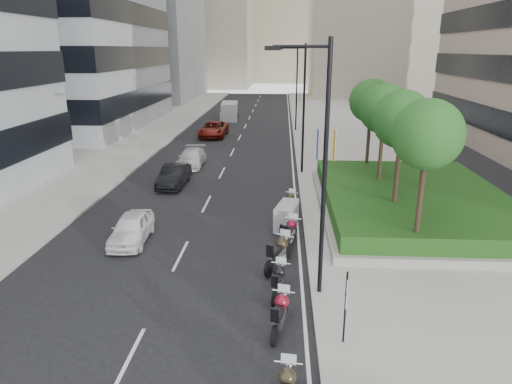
# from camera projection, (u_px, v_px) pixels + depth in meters

# --- Properties ---
(ground) EXTENTS (160.00, 160.00, 0.00)m
(ground) POSITION_uv_depth(u_px,v_px,m) (198.00, 306.00, 16.03)
(ground) COLOR black
(ground) RESTS_ON ground
(sidewalk_right) EXTENTS (10.00, 100.00, 0.15)m
(sidewalk_right) POSITION_uv_depth(u_px,v_px,m) (346.00, 142.00, 44.08)
(sidewalk_right) COLOR #9E9B93
(sidewalk_right) RESTS_ON ground
(sidewalk_left) EXTENTS (8.00, 100.00, 0.15)m
(sidewalk_left) POSITION_uv_depth(u_px,v_px,m) (133.00, 139.00, 45.25)
(sidewalk_left) COLOR #9E9B93
(sidewalk_left) RESTS_ON ground
(lane_edge) EXTENTS (0.12, 100.00, 0.01)m
(lane_edge) POSITION_uv_depth(u_px,v_px,m) (291.00, 142.00, 44.40)
(lane_edge) COLOR silver
(lane_edge) RESTS_ON ground
(lane_centre) EXTENTS (0.12, 100.00, 0.01)m
(lane_centre) POSITION_uv_depth(u_px,v_px,m) (238.00, 141.00, 44.69)
(lane_centre) COLOR silver
(lane_centre) RESTS_ON ground
(building_grey_far) EXTENTS (22.00, 26.00, 30.00)m
(building_grey_far) POSITION_uv_depth(u_px,v_px,m) (131.00, 11.00, 79.54)
(building_grey_far) COLOR gray
(building_grey_far) RESTS_ON ground
(building_cream_left) EXTENTS (26.00, 24.00, 34.00)m
(building_cream_left) POSITION_uv_depth(u_px,v_px,m) (196.00, 12.00, 107.18)
(building_cream_left) COLOR #B7AD93
(building_cream_left) RESTS_ON ground
(building_cream_centre) EXTENTS (30.00, 24.00, 38.00)m
(building_cream_centre) POSITION_uv_depth(u_px,v_px,m) (281.00, 9.00, 124.52)
(building_cream_centre) COLOR #B7AD93
(building_cream_centre) RESTS_ON ground
(planter) EXTENTS (10.00, 14.00, 0.40)m
(planter) POSITION_uv_depth(u_px,v_px,m) (412.00, 208.00, 24.89)
(planter) COLOR gray
(planter) RESTS_ON sidewalk_right
(hedge) EXTENTS (9.40, 13.40, 0.80)m
(hedge) POSITION_uv_depth(u_px,v_px,m) (413.00, 197.00, 24.71)
(hedge) COLOR #193D11
(hedge) RESTS_ON planter
(tree_0) EXTENTS (2.80, 2.80, 6.30)m
(tree_0) POSITION_uv_depth(u_px,v_px,m) (427.00, 135.00, 17.74)
(tree_0) COLOR #332319
(tree_0) RESTS_ON planter
(tree_1) EXTENTS (2.80, 2.80, 6.30)m
(tree_1) POSITION_uv_depth(u_px,v_px,m) (402.00, 120.00, 21.55)
(tree_1) COLOR #332319
(tree_1) RESTS_ON planter
(tree_2) EXTENTS (2.80, 2.80, 6.30)m
(tree_2) POSITION_uv_depth(u_px,v_px,m) (384.00, 109.00, 25.36)
(tree_2) COLOR #332319
(tree_2) RESTS_ON planter
(tree_3) EXTENTS (2.80, 2.80, 6.30)m
(tree_3) POSITION_uv_depth(u_px,v_px,m) (371.00, 101.00, 29.17)
(tree_3) COLOR #332319
(tree_3) RESTS_ON planter
(lamp_post_0) EXTENTS (2.34, 0.45, 9.00)m
(lamp_post_0) POSITION_uv_depth(u_px,v_px,m) (321.00, 160.00, 15.23)
(lamp_post_0) COLOR black
(lamp_post_0) RESTS_ON ground
(lamp_post_1) EXTENTS (2.34, 0.45, 9.00)m
(lamp_post_1) POSITION_uv_depth(u_px,v_px,m) (302.00, 103.00, 31.43)
(lamp_post_1) COLOR black
(lamp_post_1) RESTS_ON ground
(lamp_post_2) EXTENTS (2.34, 0.45, 9.00)m
(lamp_post_2) POSITION_uv_depth(u_px,v_px,m) (295.00, 84.00, 48.57)
(lamp_post_2) COLOR black
(lamp_post_2) RESTS_ON ground
(parking_sign) EXTENTS (0.06, 0.32, 2.50)m
(parking_sign) POSITION_uv_depth(u_px,v_px,m) (346.00, 304.00, 13.42)
(parking_sign) COLOR black
(parking_sign) RESTS_ON ground
(motorcycle_1) EXTENTS (0.76, 2.19, 1.10)m
(motorcycle_1) POSITION_uv_depth(u_px,v_px,m) (280.00, 313.00, 14.52)
(motorcycle_1) COLOR black
(motorcycle_1) RESTS_ON ground
(motorcycle_2) EXTENTS (0.72, 2.14, 1.07)m
(motorcycle_2) POSITION_uv_depth(u_px,v_px,m) (278.00, 281.00, 16.55)
(motorcycle_2) COLOR black
(motorcycle_2) RESTS_ON ground
(motorcycle_3) EXTENTS (1.19, 2.30, 1.22)m
(motorcycle_3) POSITION_uv_depth(u_px,v_px,m) (279.00, 253.00, 18.68)
(motorcycle_3) COLOR black
(motorcycle_3) RESTS_ON ground
(motorcycle_4) EXTENTS (0.89, 2.24, 1.14)m
(motorcycle_4) POSITION_uv_depth(u_px,v_px,m) (290.00, 233.00, 20.83)
(motorcycle_4) COLOR black
(motorcycle_4) RESTS_ON ground
(motorcycle_5) EXTENTS (1.30, 2.20, 1.25)m
(motorcycle_5) POSITION_uv_depth(u_px,v_px,m) (286.00, 216.00, 22.85)
(motorcycle_5) COLOR black
(motorcycle_5) RESTS_ON ground
(motorcycle_6) EXTENTS (0.93, 2.06, 1.07)m
(motorcycle_6) POSITION_uv_depth(u_px,v_px,m) (289.00, 203.00, 24.90)
(motorcycle_6) COLOR black
(motorcycle_6) RESTS_ON ground
(car_a) EXTENTS (1.75, 3.93, 1.31)m
(car_a) POSITION_uv_depth(u_px,v_px,m) (131.00, 228.00, 21.21)
(car_a) COLOR white
(car_a) RESTS_ON ground
(car_b) EXTENTS (1.56, 4.22, 1.38)m
(car_b) POSITION_uv_depth(u_px,v_px,m) (174.00, 176.00, 29.90)
(car_b) COLOR black
(car_b) RESTS_ON ground
(car_c) EXTENTS (1.91, 4.54, 1.31)m
(car_c) POSITION_uv_depth(u_px,v_px,m) (191.00, 158.00, 34.96)
(car_c) COLOR #B7B7BA
(car_c) RESTS_ON ground
(car_d) EXTENTS (2.64, 5.55, 1.53)m
(car_d) POSITION_uv_depth(u_px,v_px,m) (214.00, 129.00, 46.85)
(car_d) COLOR maroon
(car_d) RESTS_ON ground
(delivery_van) EXTENTS (2.31, 5.26, 2.15)m
(delivery_van) POSITION_uv_depth(u_px,v_px,m) (229.00, 112.00, 57.88)
(delivery_van) COLOR #AFB0B2
(delivery_van) RESTS_ON ground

